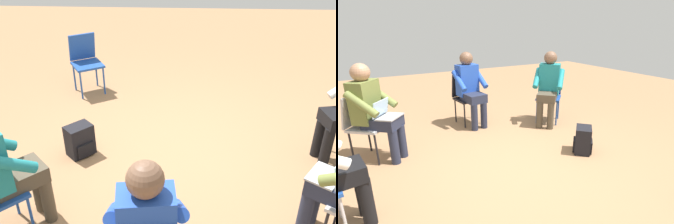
{
  "view_description": "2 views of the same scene",
  "coord_description": "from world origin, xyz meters",
  "views": [
    {
      "loc": [
        3.35,
        0.18,
        2.44
      ],
      "look_at": [
        -0.15,
        -0.0,
        0.51
      ],
      "focal_mm": 40.0,
      "sensor_mm": 36.0,
      "label": 1
    },
    {
      "loc": [
        -2.38,
        1.52,
        1.68
      ],
      "look_at": [
        -0.07,
        0.23,
        0.78
      ],
      "focal_mm": 28.0,
      "sensor_mm": 36.0,
      "label": 2
    }
  ],
  "objects": [
    {
      "name": "ground_plane",
      "position": [
        0.0,
        0.0,
        0.0
      ],
      "size": [
        14.0,
        14.0,
        0.0
      ],
      "primitive_type": "plane",
      "color": "#99704C"
    },
    {
      "name": "backpack_near_laptop_user",
      "position": [
        -0.06,
        -0.97,
        0.16
      ],
      "size": [
        0.34,
        0.34,
        0.36
      ],
      "rotation": [
        0.0,
        0.0,
        2.36
      ],
      "color": "black",
      "rests_on": "ground"
    },
    {
      "name": "person_in_blue",
      "position": [
        1.65,
        -0.04,
        0.69
      ],
      "size": [
        0.55,
        0.54,
        1.24
      ],
      "rotation": [
        0.0,
        0.0,
        1.7
      ],
      "color": "#23283D",
      "rests_on": "ground"
    },
    {
      "name": "chair_southeast",
      "position": [
        1.19,
        -1.35,
        0.5
      ],
      "size": [
        0.58,
        0.58,
        0.85
      ],
      "rotation": [
        0.0,
        0.0,
        0.78
      ],
      "color": "#1E4799",
      "rests_on": "ground"
    },
    {
      "name": "person_with_laptop",
      "position": [
        1.08,
        1.45,
        0.69
      ],
      "size": [
        0.63,
        0.64,
        1.24
      ],
      "rotation": [
        0.0,
        0.0,
        2.48
      ],
      "color": "#23283D",
      "rests_on": "ground"
    },
    {
      "name": "chair_northeast",
      "position": [
        1.19,
        1.59,
        0.5
      ],
      "size": [
        0.58,
        0.58,
        0.85
      ],
      "rotation": [
        0.0,
        0.0,
        2.48
      ],
      "color": "#B7B7BC",
      "rests_on": "ground"
    },
    {
      "name": "chair_east",
      "position": [
        1.81,
        -0.02,
        0.5
      ],
      "size": [
        0.48,
        0.45,
        0.85
      ],
      "rotation": [
        0.0,
        0.0,
        1.7
      ],
      "color": "black",
      "rests_on": "ground"
    },
    {
      "name": "person_in_teal",
      "position": [
        1.07,
        -1.23,
        0.69
      ],
      "size": [
        0.63,
        0.63,
        1.24
      ],
      "rotation": [
        0.0,
        0.0,
        0.78
      ],
      "color": "#4C4233",
      "rests_on": "ground"
    }
  ]
}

